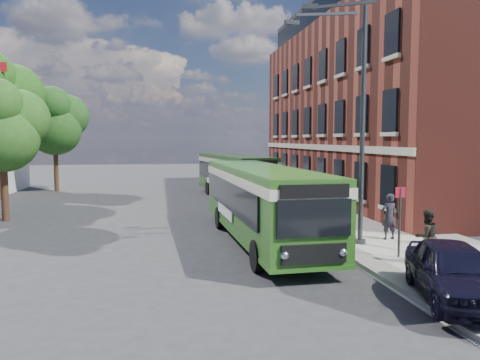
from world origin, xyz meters
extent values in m
plane|color=#2A292C|center=(0.00, 0.00, 0.00)|extent=(120.00, 120.00, 0.00)
cube|color=gray|center=(7.00, 8.00, 0.07)|extent=(6.00, 48.00, 0.15)
cube|color=beige|center=(3.95, 8.00, 0.01)|extent=(0.12, 48.00, 0.01)
cube|color=maroon|center=(14.00, 12.00, 6.00)|extent=(12.00, 26.00, 12.00)
cube|color=beige|center=(7.96, 12.00, 3.60)|extent=(0.12, 26.00, 0.35)
cube|color=black|center=(14.00, 12.00, 13.10)|extent=(10.80, 24.80, 2.20)
cube|color=black|center=(8.57, 12.00, 13.10)|extent=(0.08, 24.00, 1.40)
cylinder|color=#353739|center=(5.20, -2.00, 0.15)|extent=(0.44, 0.44, 0.30)
cylinder|color=#353739|center=(5.20, -2.00, 4.50)|extent=(0.18, 0.18, 9.00)
cube|color=#353739|center=(3.96, -2.60, 8.80)|extent=(2.58, 0.46, 0.37)
cube|color=#353739|center=(3.96, -1.40, 8.80)|extent=(2.58, 0.46, 0.37)
cube|color=#353739|center=(2.73, -3.08, 8.55)|extent=(0.55, 0.22, 0.16)
cube|color=#353739|center=(2.73, -0.92, 8.55)|extent=(0.55, 0.22, 0.16)
cylinder|color=#353739|center=(5.60, -4.20, 1.25)|extent=(0.08, 0.08, 2.50)
cube|color=red|center=(5.60, -4.20, 2.35)|extent=(0.35, 0.04, 0.35)
cube|color=#2C631C|center=(1.66, -0.43, 1.77)|extent=(2.93, 11.91, 2.45)
cube|color=#2C631C|center=(1.66, -0.43, 0.50)|extent=(2.97, 11.96, 0.14)
cube|color=black|center=(0.37, -0.18, 1.90)|extent=(0.44, 10.03, 1.10)
cube|color=black|center=(2.93, -0.09, 1.90)|extent=(0.44, 10.03, 1.10)
cube|color=beige|center=(1.66, -0.43, 2.60)|extent=(2.99, 11.98, 0.32)
cube|color=#2C631C|center=(1.66, -0.43, 2.96)|extent=(2.82, 11.81, 0.12)
cube|color=black|center=(1.87, -6.38, 1.95)|extent=(2.15, 0.16, 1.05)
cube|color=black|center=(1.87, -6.39, 2.70)|extent=(2.00, 0.15, 0.38)
cube|color=black|center=(1.87, -6.39, 0.95)|extent=(1.90, 0.15, 0.55)
sphere|color=silver|center=(1.02, -6.40, 0.95)|extent=(0.26, 0.26, 0.26)
sphere|color=silver|center=(2.72, -6.33, 0.95)|extent=(0.26, 0.26, 0.26)
cube|color=black|center=(1.44, 5.51, 2.00)|extent=(2.00, 0.15, 0.90)
cube|color=white|center=(0.33, 0.52, 1.15)|extent=(0.16, 3.20, 0.45)
cylinder|color=black|center=(0.64, -4.59, 0.50)|extent=(0.32, 1.01, 1.00)
cylinder|color=black|center=(2.98, -4.50, 0.50)|extent=(0.32, 1.01, 1.00)
cylinder|color=black|center=(0.37, 2.64, 0.50)|extent=(0.32, 1.01, 1.00)
cylinder|color=black|center=(2.71, 2.72, 0.50)|extent=(0.32, 1.01, 1.00)
cube|color=#265018|center=(2.77, 13.46, 1.77)|extent=(3.96, 11.27, 2.45)
cube|color=#265018|center=(2.77, 13.46, 0.50)|extent=(4.01, 11.32, 0.14)
cube|color=black|center=(1.46, 13.58, 1.90)|extent=(1.32, 9.16, 1.10)
cube|color=black|center=(3.99, 13.93, 1.90)|extent=(1.32, 9.16, 1.10)
cube|color=beige|center=(2.77, 13.46, 2.60)|extent=(4.03, 11.34, 0.32)
cube|color=#265018|center=(2.77, 13.46, 2.96)|extent=(3.85, 11.16, 0.12)
cube|color=black|center=(3.51, 7.96, 1.95)|extent=(2.14, 0.37, 1.05)
cube|color=black|center=(3.51, 7.95, 2.70)|extent=(1.99, 0.35, 0.38)
cube|color=black|center=(3.51, 7.95, 0.95)|extent=(1.89, 0.33, 0.55)
sphere|color=silver|center=(2.67, 7.85, 0.95)|extent=(0.26, 0.26, 0.26)
sphere|color=silver|center=(4.35, 8.08, 0.95)|extent=(0.26, 0.26, 0.26)
cube|color=black|center=(2.02, 18.95, 2.00)|extent=(1.99, 0.35, 0.90)
cube|color=white|center=(1.35, 14.27, 1.15)|extent=(0.47, 3.18, 0.45)
cylinder|color=black|center=(2.11, 9.61, 0.50)|extent=(0.41, 1.03, 1.00)
cylinder|color=black|center=(4.43, 9.93, 0.50)|extent=(0.41, 1.03, 1.00)
cylinder|color=black|center=(1.24, 15.99, 0.50)|extent=(0.41, 1.03, 1.00)
cylinder|color=black|center=(3.56, 16.31, 0.50)|extent=(0.41, 1.03, 1.00)
imported|color=black|center=(4.80, -8.38, 0.88)|extent=(2.91, 4.61, 1.46)
imported|color=black|center=(6.63, -1.50, 1.06)|extent=(0.72, 0.53, 1.83)
imported|color=black|center=(6.05, -5.10, 1.02)|extent=(0.88, 0.70, 1.74)
cylinder|color=#372014|center=(-10.03, 6.47, 1.51)|extent=(0.36, 0.36, 3.02)
sphere|color=#265119|center=(-10.03, 6.47, 4.26)|extent=(3.57, 3.57, 3.57)
sphere|color=#265119|center=(-9.35, 7.02, 5.15)|extent=(3.02, 3.02, 3.02)
sphere|color=#225115|center=(-12.18, 15.95, 7.16)|extent=(4.20, 4.20, 4.20)
cylinder|color=#372014|center=(-10.43, 20.33, 1.75)|extent=(0.36, 0.36, 3.50)
sphere|color=#1E4517|center=(-10.43, 20.33, 4.93)|extent=(4.13, 4.13, 4.13)
sphere|color=#1E4517|center=(-9.63, 20.96, 5.96)|extent=(3.50, 3.50, 3.50)
sphere|color=#1E4517|center=(-11.14, 19.77, 5.56)|extent=(3.18, 3.18, 3.18)
sphere|color=#1E4517|center=(-10.43, 19.53, 6.75)|extent=(2.86, 2.86, 2.86)
camera|label=1|loc=(-2.30, -18.57, 4.12)|focal=35.00mm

